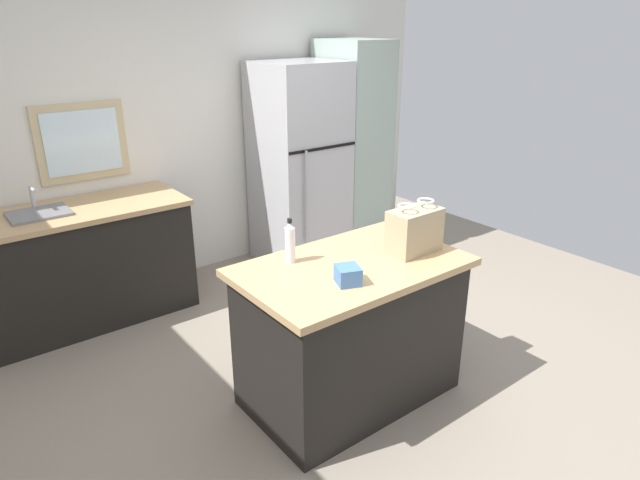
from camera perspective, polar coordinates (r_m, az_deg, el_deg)
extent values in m
plane|color=gray|center=(3.72, 4.33, -14.50)|extent=(6.20, 6.20, 0.00)
cube|color=silver|center=(5.07, -13.49, 10.64)|extent=(5.17, 0.10, 2.53)
cube|color=#CCB78C|center=(4.72, -23.39, 9.30)|extent=(0.68, 0.04, 0.60)
cube|color=white|center=(4.70, -23.32, 9.26)|extent=(0.56, 0.02, 0.48)
cube|color=black|center=(3.38, 3.15, -9.76)|extent=(1.23, 0.73, 0.86)
cube|color=tan|center=(3.17, 3.31, -2.80)|extent=(1.31, 0.81, 0.04)
cube|color=#B7B7BC|center=(5.21, -2.14, 7.72)|extent=(0.74, 0.71, 1.87)
cube|color=black|center=(4.87, 0.34, 9.46)|extent=(0.72, 0.01, 0.02)
cylinder|color=#B7B7BC|center=(4.84, -1.40, 4.34)|extent=(0.02, 0.02, 0.84)
cube|color=#9EB2A8|center=(5.57, 3.32, 9.53)|extent=(0.51, 0.68, 2.03)
cube|color=black|center=(4.60, -23.21, -2.62)|extent=(1.54, 0.64, 0.87)
cube|color=tan|center=(4.45, -24.07, 2.73)|extent=(1.58, 0.68, 0.04)
cube|color=slate|center=(4.41, -26.88, 1.71)|extent=(0.40, 0.32, 0.14)
cylinder|color=#B7B7BC|center=(4.51, -27.56, 3.85)|extent=(0.03, 0.03, 0.18)
cylinder|color=#B7B7BC|center=(4.42, -27.57, 4.69)|extent=(0.02, 0.14, 0.02)
cube|color=tan|center=(3.32, 9.71, 0.94)|extent=(0.33, 0.19, 0.26)
torus|color=white|center=(3.20, 8.91, 3.50)|extent=(0.10, 0.10, 0.01)
torus|color=white|center=(3.32, 10.86, 4.01)|extent=(0.10, 0.10, 0.01)
cube|color=#4775B7|center=(2.91, 2.90, -3.63)|extent=(0.16, 0.17, 0.10)
cylinder|color=white|center=(3.14, -3.11, -0.52)|extent=(0.06, 0.06, 0.21)
cone|color=white|center=(3.10, -3.15, 1.53)|extent=(0.05, 0.05, 0.03)
cylinder|color=black|center=(3.09, -3.16, 2.01)|extent=(0.03, 0.03, 0.02)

